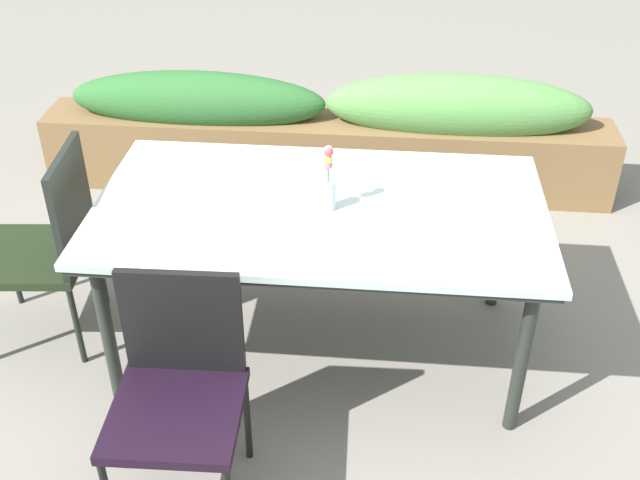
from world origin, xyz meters
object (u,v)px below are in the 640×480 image
dining_table (320,217)px  flower_vase (329,182)px  chair_end_left (49,240)px  chair_near_left (179,383)px  planter_box (328,134)px

dining_table → flower_vase: 0.19m
chair_end_left → flower_vase: size_ratio=3.38×
chair_near_left → planter_box: 2.41m
dining_table → flower_vase: flower_vase is taller
chair_end_left → planter_box: 1.93m
flower_vase → planter_box: flower_vase is taller
dining_table → chair_near_left: (-0.43, -0.82, -0.21)m
dining_table → chair_end_left: chair_end_left is taller
chair_near_left → flower_vase: 1.01m
chair_end_left → planter_box: chair_end_left is taller
chair_end_left → flower_vase: 1.33m
chair_near_left → chair_end_left: bearing=-47.5°
dining_table → flower_vase: bearing=-31.6°
planter_box → dining_table: bearing=-86.6°
chair_near_left → chair_end_left: chair_end_left is taller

